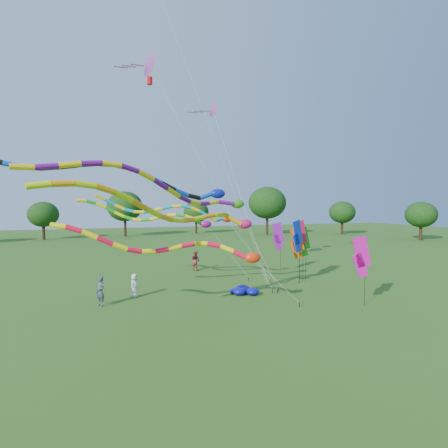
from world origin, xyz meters
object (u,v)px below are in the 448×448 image
object	(u,v)px
blue_nylon_heap	(244,290)
tube_kite_orange	(186,213)
person_a	(134,286)
person_c	(195,261)
tube_kite_red	(186,248)
person_b	(100,291)

from	to	relation	value
blue_nylon_heap	tube_kite_orange	bearing A→B (deg)	-142.95
blue_nylon_heap	person_a	xyz separation A→B (m)	(-7.07, 1.56, 0.53)
tube_kite_orange	person_c	world-z (taller)	tube_kite_orange
tube_kite_orange	person_c	distance (m)	15.00
tube_kite_red	blue_nylon_heap	bearing A→B (deg)	41.94
person_b	blue_nylon_heap	bearing A→B (deg)	57.01
tube_kite_red	person_b	size ratio (longest dim) A/B	7.31
tube_kite_red	person_a	distance (m)	6.02
person_a	person_b	xyz separation A→B (m)	(-2.15, -1.50, 0.12)
tube_kite_orange	person_c	bearing A→B (deg)	47.52
tube_kite_red	person_a	size ratio (longest dim) A/B	8.50
tube_kite_red	blue_nylon_heap	size ratio (longest dim) A/B	7.20
tube_kite_red	person_a	xyz separation A→B (m)	(-2.23, 4.81, -2.86)
person_a	person_c	xyz separation A→B (m)	(6.48, 8.27, 0.12)
tube_kite_red	person_c	size ratio (longest dim) A/B	7.34
person_a	person_b	world-z (taller)	person_b
person_c	person_a	bearing A→B (deg)	109.63
person_b	person_c	xyz separation A→B (m)	(8.63, 9.78, -0.00)
person_c	tube_kite_orange	bearing A→B (deg)	129.92
tube_kite_orange	person_c	xyz separation A→B (m)	(4.35, 13.57, -4.68)
tube_kite_red	person_b	world-z (taller)	tube_kite_red
blue_nylon_heap	person_a	bearing A→B (deg)	167.52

